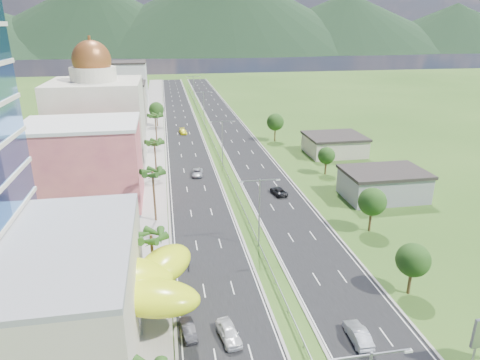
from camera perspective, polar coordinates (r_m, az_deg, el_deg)
ground at (r=57.79m, az=4.70°, el=-13.59°), size 500.00×500.00×0.00m
road_left at (r=140.13m, az=-7.66°, el=6.78°), size 11.00×260.00×0.04m
road_right at (r=141.51m, az=-1.54°, el=7.08°), size 11.00×260.00×0.04m
sidewalk_left at (r=140.08m, az=-11.56°, el=6.56°), size 7.00×260.00×0.12m
median_guardrail at (r=123.09m, az=-3.74°, el=5.34°), size 0.10×216.06×0.76m
streetlight_median_b at (r=63.07m, az=2.60°, el=-3.50°), size 6.04×0.25×11.00m
streetlight_median_c at (r=100.42m, az=-2.38°, el=5.56°), size 6.04×0.25×11.00m
streetlight_median_d at (r=144.14m, az=-4.86°, el=9.99°), size 6.04×0.25×11.00m
streetlight_median_e at (r=188.47m, az=-6.21°, el=12.35°), size 6.04×0.25×11.00m
lime_canopy at (r=50.72m, az=-16.92°, el=-13.06°), size 18.00×15.00×7.40m
pink_shophouse at (r=83.45m, az=-20.03°, el=1.81°), size 20.00×15.00×15.00m
domed_building at (r=104.50m, az=-18.35°, el=7.73°), size 20.00×20.00×28.70m
midrise_grey at (r=129.35m, az=-16.35°, el=8.65°), size 16.00×15.00×16.00m
midrise_beige at (r=151.16m, az=-15.51°, el=9.72°), size 16.00×15.00×13.00m
midrise_white at (r=173.43m, az=-14.98°, el=11.87°), size 16.00×15.00×18.00m
shed_near at (r=87.37m, az=18.55°, el=-0.69°), size 15.00×10.00×5.00m
shed_far at (r=114.01m, az=12.45°, el=4.51°), size 14.00×12.00×4.40m
palm_tree_b at (r=54.46m, az=-11.76°, el=-7.61°), size 3.60×3.60×8.10m
palm_tree_c at (r=72.31m, az=-11.58°, el=0.74°), size 3.60×3.60×9.60m
palm_tree_d at (r=94.58m, az=-11.34°, el=4.76°), size 3.60×3.60×8.60m
palm_tree_e at (r=118.74m, az=-11.25°, el=8.26°), size 3.60×3.60×9.40m
leafy_tree_lfar at (r=143.80m, az=-11.09°, el=9.20°), size 4.90×4.90×8.05m
leafy_tree_ra at (r=57.33m, az=22.08°, el=-9.87°), size 4.20×4.20×6.90m
leafy_tree_rb at (r=71.70m, az=17.23°, el=-2.80°), size 4.55×4.55×7.47m
leafy_tree_rc at (r=97.14m, az=11.45°, el=3.21°), size 3.85×3.85×6.33m
leafy_tree_rd at (r=123.23m, az=4.73°, el=7.70°), size 4.90×4.90×8.05m
mountain_ridge at (r=502.66m, az=-1.80°, el=16.51°), size 860.00×140.00×90.00m
car_white_near_left at (r=48.73m, az=-1.48°, el=-19.67°), size 2.64×4.94×1.60m
car_dark_left at (r=49.63m, az=-6.91°, el=-19.20°), size 1.95×4.09×1.29m
car_silver_mid_left at (r=95.81m, az=-5.71°, el=0.99°), size 2.82×5.19×1.38m
car_yellow_far_left at (r=133.55m, az=-7.62°, el=6.45°), size 2.51×5.15×1.44m
car_silver_right at (r=50.16m, az=15.46°, el=-19.20°), size 1.73×4.80×1.58m
car_dark_far_right at (r=85.28m, az=5.16°, el=-1.47°), size 2.96×5.18×1.36m
motorcycle at (r=60.67m, az=-6.86°, el=-11.16°), size 0.62×1.91×1.21m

